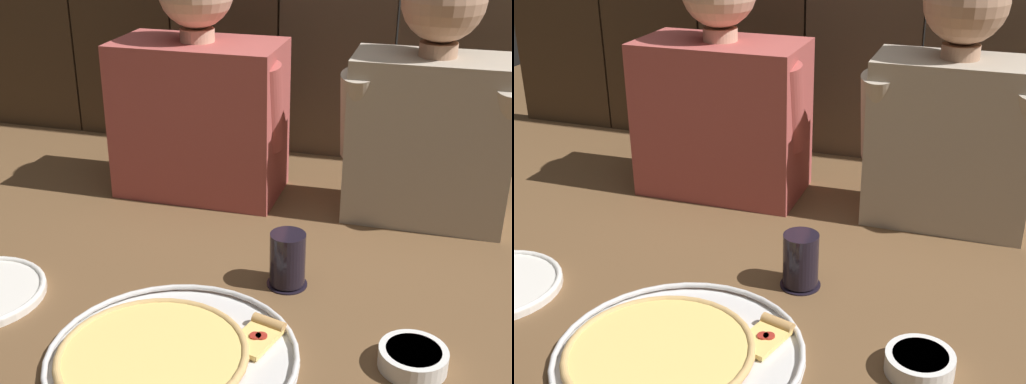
{
  "view_description": "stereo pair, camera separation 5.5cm",
  "coord_description": "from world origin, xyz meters",
  "views": [
    {
      "loc": [
        0.29,
        -1.0,
        0.7
      ],
      "look_at": [
        -0.02,
        0.1,
        0.18
      ],
      "focal_mm": 47.53,
      "sensor_mm": 36.0,
      "label": 1
    },
    {
      "loc": [
        0.34,
        -0.98,
        0.7
      ],
      "look_at": [
        -0.02,
        0.1,
        0.18
      ],
      "focal_mm": 47.53,
      "sensor_mm": 36.0,
      "label": 2
    }
  ],
  "objects": [
    {
      "name": "pizza_tray",
      "position": [
        -0.09,
        -0.19,
        0.01
      ],
      "size": [
        0.41,
        0.41,
        0.03
      ],
      "color": "silver",
      "rests_on": "ground"
    },
    {
      "name": "diner_right",
      "position": [
        0.27,
        0.46,
        0.27
      ],
      "size": [
        0.38,
        0.2,
        0.58
      ],
      "color": "#B2A38E",
      "rests_on": "ground"
    },
    {
      "name": "ground_plane",
      "position": [
        0.0,
        0.0,
        0.0
      ],
      "size": [
        3.2,
        3.2,
        0.0
      ],
      "primitive_type": "plane",
      "color": "brown"
    },
    {
      "name": "drinking_glass",
      "position": [
        0.04,
        0.08,
        0.05
      ],
      "size": [
        0.08,
        0.08,
        0.11
      ],
      "color": "black",
      "rests_on": "ground"
    },
    {
      "name": "diner_left",
      "position": [
        -0.27,
        0.46,
        0.25
      ],
      "size": [
        0.43,
        0.22,
        0.58
      ],
      "color": "#AD4C47",
      "rests_on": "ground"
    },
    {
      "name": "dipping_bowl",
      "position": [
        0.29,
        -0.1,
        0.02
      ],
      "size": [
        0.11,
        0.11,
        0.03
      ],
      "color": "white",
      "rests_on": "ground"
    }
  ]
}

